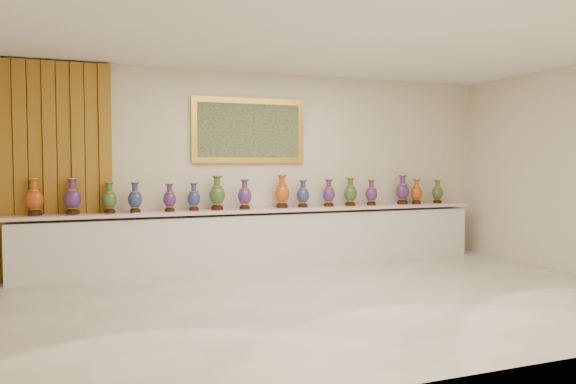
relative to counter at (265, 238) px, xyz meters
name	(u,v)px	position (x,y,z in m)	size (l,w,h in m)	color
ground	(327,300)	(0.00, -2.27, -0.44)	(8.00, 8.00, 0.00)	beige
room	(86,163)	(-2.57, 0.17, 1.16)	(8.00, 8.00, 8.00)	beige
counter	(265,238)	(0.00, 0.00, 0.00)	(7.28, 0.48, 0.90)	white
vase_0	(35,199)	(-3.23, 0.00, 0.69)	(0.28, 0.28, 0.50)	black
vase_1	(73,198)	(-2.75, -0.01, 0.68)	(0.23, 0.23, 0.49)	black
vase_2	(109,199)	(-2.28, 0.00, 0.66)	(0.26, 0.26, 0.44)	black
vase_3	(135,199)	(-1.94, -0.05, 0.66)	(0.25, 0.25, 0.43)	black
vase_4	(170,199)	(-1.45, -0.03, 0.65)	(0.21, 0.21, 0.41)	black
vase_5	(194,198)	(-1.09, 0.01, 0.65)	(0.24, 0.24, 0.41)	black
vase_6	(217,194)	(-0.75, -0.01, 0.69)	(0.27, 0.27, 0.51)	black
vase_7	(245,196)	(-0.33, -0.04, 0.67)	(0.21, 0.21, 0.45)	black
vase_8	(282,193)	(0.29, 0.01, 0.70)	(0.29, 0.29, 0.52)	black
vase_9	(303,195)	(0.64, 0.00, 0.66)	(0.21, 0.21, 0.43)	black
vase_10	(329,194)	(1.09, 0.00, 0.66)	(0.24, 0.24, 0.44)	black
vase_11	(350,193)	(1.47, 0.00, 0.67)	(0.28, 0.28, 0.46)	black
vase_12	(371,194)	(1.86, -0.02, 0.65)	(0.23, 0.23, 0.42)	black
vase_13	(402,191)	(2.47, 0.01, 0.69)	(0.29, 0.29, 0.50)	black
vase_14	(416,193)	(2.71, -0.05, 0.65)	(0.20, 0.20, 0.42)	black
vase_15	(437,193)	(3.17, -0.01, 0.65)	(0.19, 0.19, 0.41)	black
label_card	(137,213)	(-1.93, -0.14, 0.47)	(0.10, 0.06, 0.00)	white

